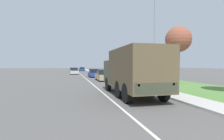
% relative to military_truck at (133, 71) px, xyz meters
% --- Properties ---
extents(ground_plane, '(180.00, 180.00, 0.00)m').
position_rel_military_truck_xyz_m(ground_plane, '(-1.74, 29.43, -1.74)').
color(ground_plane, '#565451').
extents(lane_centre_stripe, '(0.12, 120.00, 0.00)m').
position_rel_military_truck_xyz_m(lane_centre_stripe, '(-1.74, 29.43, -1.73)').
color(lane_centre_stripe, silver).
rests_on(lane_centre_stripe, ground).
extents(sidewalk_right, '(1.80, 120.00, 0.12)m').
position_rel_military_truck_xyz_m(sidewalk_right, '(2.76, 29.43, -1.68)').
color(sidewalk_right, beige).
rests_on(sidewalk_right, ground).
extents(grass_strip_right, '(7.00, 120.00, 0.02)m').
position_rel_military_truck_xyz_m(grass_strip_right, '(7.16, 29.43, -1.73)').
color(grass_strip_right, '#56843D').
rests_on(grass_strip_right, ground).
extents(military_truck, '(2.52, 7.26, 3.17)m').
position_rel_military_truck_xyz_m(military_truck, '(0.00, 0.00, 0.00)').
color(military_truck, '#474C38').
rests_on(military_truck, ground).
extents(car_nearest_ahead, '(1.83, 4.38, 1.52)m').
position_rel_military_truck_xyz_m(car_nearest_ahead, '(0.34, 12.31, -1.05)').
color(car_nearest_ahead, tan).
rests_on(car_nearest_ahead, ground).
extents(car_second_ahead, '(1.81, 4.32, 1.44)m').
position_rel_military_truck_xyz_m(car_second_ahead, '(0.04, 19.70, -1.08)').
color(car_second_ahead, navy).
rests_on(car_second_ahead, ground).
extents(car_third_ahead, '(1.75, 3.91, 1.54)m').
position_rel_military_truck_xyz_m(car_third_ahead, '(-3.17, 30.02, -1.04)').
color(car_third_ahead, '#B7BABF').
rests_on(car_third_ahead, ground).
extents(car_fourth_ahead, '(1.80, 4.80, 1.39)m').
position_rel_military_truck_xyz_m(car_fourth_ahead, '(-3.31, 43.62, -1.10)').
color(car_fourth_ahead, '#336B3D').
rests_on(car_fourth_ahead, ground).
extents(car_farthest_ahead, '(1.88, 4.52, 1.38)m').
position_rel_military_truck_xyz_m(car_farthest_ahead, '(0.20, 54.19, -1.11)').
color(car_farthest_ahead, navy).
rests_on(car_farthest_ahead, ground).
extents(pickup_truck, '(1.97, 5.01, 1.86)m').
position_rel_military_truck_xyz_m(pickup_truck, '(6.08, 7.68, -0.84)').
color(pickup_truck, silver).
rests_on(pickup_truck, grass_strip_right).
extents(lamp_post, '(1.69, 0.24, 8.30)m').
position_rel_military_truck_xyz_m(lamp_post, '(2.83, 2.65, 3.23)').
color(lamp_post, gray).
rests_on(lamp_post, sidewalk_right).
extents(tree_mid_right, '(3.09, 3.09, 6.74)m').
position_rel_military_truck_xyz_m(tree_mid_right, '(8.55, 7.37, 3.41)').
color(tree_mid_right, brown).
rests_on(tree_mid_right, grass_strip_right).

